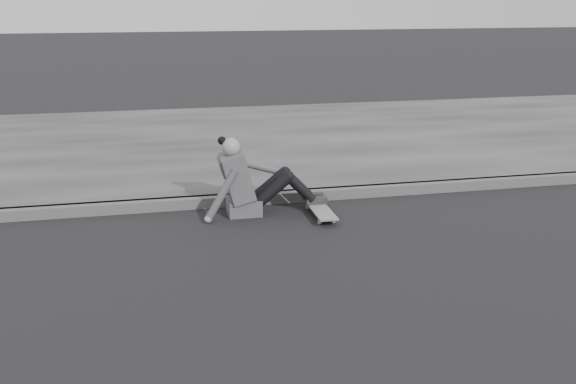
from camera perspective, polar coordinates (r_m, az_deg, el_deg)
ground at (r=5.55m, az=15.65°, el=-8.18°), size 80.00×80.00×0.00m
curb at (r=7.74m, az=6.93°, el=0.07°), size 24.00×0.16×0.12m
sidewalk at (r=10.54m, az=1.60°, el=4.77°), size 24.00×6.00×0.12m
skateboard at (r=7.00m, az=2.87°, el=-1.57°), size 0.20×0.78×0.09m
seated_woman at (r=7.00m, az=-3.44°, el=0.90°), size 1.38×0.46×0.88m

